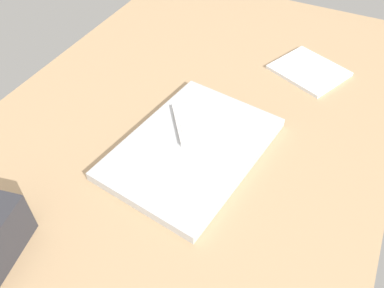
% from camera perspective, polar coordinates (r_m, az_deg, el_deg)
% --- Properties ---
extents(desk_surface, '(1.20, 0.80, 0.03)m').
position_cam_1_polar(desk_surface, '(0.84, 0.17, 3.52)').
color(desk_surface, tan).
rests_on(desk_surface, ground).
extents(laptop_closed, '(0.36, 0.27, 0.02)m').
position_cam_1_polar(laptop_closed, '(0.75, 0.00, -0.58)').
color(laptop_closed, '#B7BABC').
rests_on(laptop_closed, desk_surface).
extents(cell_phone_on_laptop, '(0.13, 0.12, 0.01)m').
position_cam_1_polar(cell_phone_on_laptop, '(0.78, -0.04, 3.09)').
color(cell_phone_on_laptop, silver).
rests_on(cell_phone_on_laptop, laptop_closed).
extents(notepad, '(0.18, 0.19, 0.01)m').
position_cam_1_polar(notepad, '(0.99, 16.54, 10.15)').
color(notepad, white).
rests_on(notepad, desk_surface).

